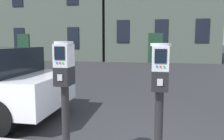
# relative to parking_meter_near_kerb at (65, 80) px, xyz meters

# --- Properties ---
(parking_meter_near_kerb) EXTENTS (0.22, 0.25, 1.41)m
(parking_meter_near_kerb) POSITION_rel_parking_meter_near_kerb_xyz_m (0.00, 0.00, 0.00)
(parking_meter_near_kerb) COLOR black
(parking_meter_near_kerb) RESTS_ON sidewalk_slab
(parking_meter_twin_adjacent) EXTENTS (0.22, 0.25, 1.39)m
(parking_meter_twin_adjacent) POSITION_rel_parking_meter_near_kerb_xyz_m (1.07, -0.00, -0.01)
(parking_meter_twin_adjacent) COLOR black
(parking_meter_twin_adjacent) RESTS_ON sidewalk_slab
(townhouse_green_painted) EXTENTS (8.97, 5.49, 9.68)m
(townhouse_green_painted) POSITION_rel_parking_meter_near_kerb_xyz_m (-7.47, 16.75, 3.73)
(townhouse_green_painted) COLOR #4C564C
(townhouse_green_painted) RESTS_ON ground_plane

